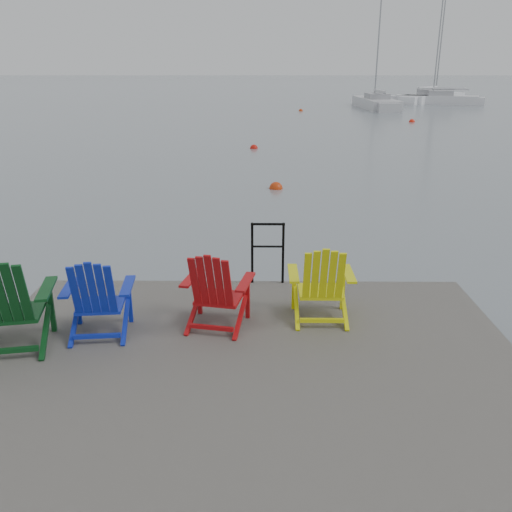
{
  "coord_description": "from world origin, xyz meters",
  "views": [
    {
      "loc": [
        0.16,
        -4.83,
        3.48
      ],
      "look_at": [
        0.08,
        2.61,
        0.85
      ],
      "focal_mm": 38.0,
      "sensor_mm": 36.0,
      "label": 1
    }
  ],
  "objects_px": {
    "buoy_b": "(254,148)",
    "buoy_c": "(412,122)",
    "buoy_a": "(276,189)",
    "buoy_d": "(301,111)",
    "chair_green": "(9,302)",
    "sailboat_near": "(375,104)",
    "handrail": "(268,247)",
    "sailboat_mid": "(433,98)",
    "chair_yellow": "(322,282)",
    "chair_red": "(216,289)",
    "sailboat_far": "(437,100)",
    "chair_blue": "(97,296)"
  },
  "relations": [
    {
      "from": "chair_red",
      "to": "buoy_d",
      "type": "xyz_separation_m",
      "value": [
        3.69,
        38.97,
        -1.0
      ]
    },
    {
      "from": "sailboat_far",
      "to": "buoy_d",
      "type": "bearing_deg",
      "value": 139.38
    },
    {
      "from": "buoy_b",
      "to": "buoy_c",
      "type": "xyz_separation_m",
      "value": [
        10.07,
        11.89,
        0.0
      ]
    },
    {
      "from": "sailboat_mid",
      "to": "buoy_a",
      "type": "height_order",
      "value": "sailboat_mid"
    },
    {
      "from": "buoy_a",
      "to": "sailboat_near",
      "type": "bearing_deg",
      "value": 73.88
    },
    {
      "from": "buoy_a",
      "to": "buoy_b",
      "type": "distance_m",
      "value": 8.26
    },
    {
      "from": "buoy_a",
      "to": "buoy_d",
      "type": "relative_size",
      "value": 1.2
    },
    {
      "from": "chair_blue",
      "to": "sailboat_near",
      "type": "bearing_deg",
      "value": 68.86
    },
    {
      "from": "chair_green",
      "to": "handrail",
      "type": "bearing_deg",
      "value": 24.0
    },
    {
      "from": "chair_yellow",
      "to": "sailboat_near",
      "type": "bearing_deg",
      "value": 78.05
    },
    {
      "from": "sailboat_near",
      "to": "buoy_c",
      "type": "distance_m",
      "value": 12.2
    },
    {
      "from": "chair_blue",
      "to": "chair_yellow",
      "type": "relative_size",
      "value": 0.98
    },
    {
      "from": "buoy_b",
      "to": "chair_red",
      "type": "bearing_deg",
      "value": -90.63
    },
    {
      "from": "chair_green",
      "to": "sailboat_mid",
      "type": "bearing_deg",
      "value": 57.84
    },
    {
      "from": "chair_red",
      "to": "buoy_c",
      "type": "distance_m",
      "value": 31.86
    },
    {
      "from": "handrail",
      "to": "chair_red",
      "type": "relative_size",
      "value": 0.91
    },
    {
      "from": "chair_red",
      "to": "sailboat_mid",
      "type": "distance_m",
      "value": 52.93
    },
    {
      "from": "chair_red",
      "to": "sailboat_mid",
      "type": "xyz_separation_m",
      "value": [
        17.48,
        49.96,
        -0.64
      ]
    },
    {
      "from": "chair_red",
      "to": "buoy_a",
      "type": "height_order",
      "value": "chair_red"
    },
    {
      "from": "chair_yellow",
      "to": "sailboat_near",
      "type": "height_order",
      "value": "sailboat_near"
    },
    {
      "from": "sailboat_near",
      "to": "sailboat_mid",
      "type": "xyz_separation_m",
      "value": [
        7.18,
        7.62,
        -0.0
      ]
    },
    {
      "from": "handrail",
      "to": "sailboat_mid",
      "type": "bearing_deg",
      "value": 70.85
    },
    {
      "from": "chair_blue",
      "to": "chair_yellow",
      "type": "distance_m",
      "value": 2.64
    },
    {
      "from": "chair_red",
      "to": "buoy_b",
      "type": "height_order",
      "value": "chair_red"
    },
    {
      "from": "buoy_d",
      "to": "chair_green",
      "type": "bearing_deg",
      "value": -98.47
    },
    {
      "from": "sailboat_mid",
      "to": "buoy_d",
      "type": "height_order",
      "value": "sailboat_mid"
    },
    {
      "from": "chair_red",
      "to": "sailboat_far",
      "type": "distance_m",
      "value": 49.81
    },
    {
      "from": "handrail",
      "to": "sailboat_far",
      "type": "relative_size",
      "value": 0.09
    },
    {
      "from": "chair_green",
      "to": "sailboat_near",
      "type": "xyz_separation_m",
      "value": [
        12.5,
        42.89,
        -0.71
      ]
    },
    {
      "from": "handrail",
      "to": "sailboat_mid",
      "type": "xyz_separation_m",
      "value": [
        16.86,
        48.54,
        -0.69
      ]
    },
    {
      "from": "chair_blue",
      "to": "buoy_a",
      "type": "distance_m",
      "value": 10.55
    },
    {
      "from": "chair_red",
      "to": "buoy_c",
      "type": "xyz_separation_m",
      "value": [
        10.27,
        30.14,
        -1.0
      ]
    },
    {
      "from": "buoy_d",
      "to": "buoy_a",
      "type": "bearing_deg",
      "value": -95.36
    },
    {
      "from": "sailboat_mid",
      "to": "buoy_b",
      "type": "relative_size",
      "value": 36.88
    },
    {
      "from": "chair_yellow",
      "to": "buoy_c",
      "type": "distance_m",
      "value": 31.28
    },
    {
      "from": "buoy_c",
      "to": "sailboat_near",
      "type": "bearing_deg",
      "value": 89.86
    },
    {
      "from": "buoy_a",
      "to": "buoy_d",
      "type": "distance_m",
      "value": 29.06
    },
    {
      "from": "chair_blue",
      "to": "sailboat_mid",
      "type": "height_order",
      "value": "sailboat_mid"
    },
    {
      "from": "sailboat_mid",
      "to": "buoy_c",
      "type": "relative_size",
      "value": 33.85
    },
    {
      "from": "chair_yellow",
      "to": "buoy_d",
      "type": "distance_m",
      "value": 38.85
    },
    {
      "from": "buoy_a",
      "to": "chair_green",
      "type": "bearing_deg",
      "value": -106.66
    },
    {
      "from": "handrail",
      "to": "buoy_c",
      "type": "distance_m",
      "value": 30.32
    },
    {
      "from": "chair_yellow",
      "to": "buoy_c",
      "type": "height_order",
      "value": "chair_yellow"
    },
    {
      "from": "chair_green",
      "to": "sailboat_mid",
      "type": "height_order",
      "value": "sailboat_mid"
    },
    {
      "from": "chair_yellow",
      "to": "buoy_a",
      "type": "height_order",
      "value": "chair_yellow"
    },
    {
      "from": "buoy_a",
      "to": "buoy_d",
      "type": "bearing_deg",
      "value": 84.64
    },
    {
      "from": "chair_green",
      "to": "buoy_c",
      "type": "bearing_deg",
      "value": 57.01
    },
    {
      "from": "chair_yellow",
      "to": "buoy_a",
      "type": "relative_size",
      "value": 2.48
    },
    {
      "from": "buoy_a",
      "to": "handrail",
      "type": "bearing_deg",
      "value": -92.28
    },
    {
      "from": "chair_red",
      "to": "sailboat_far",
      "type": "bearing_deg",
      "value": 81.29
    }
  ]
}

